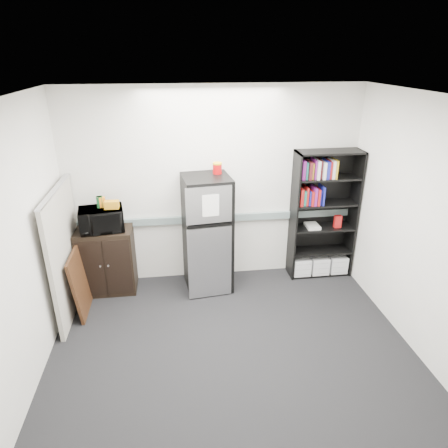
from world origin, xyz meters
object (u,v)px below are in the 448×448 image
Objects in this scene: bookshelf at (323,216)px; cabinet at (107,260)px; refrigerator at (207,234)px; cubicle_partition at (65,253)px; microwave at (102,219)px.

bookshelf is 3.06m from cabinet.
cabinet is 0.57× the size of refrigerator.
bookshelf is 2.03× the size of cabinet.
cabinet is (0.40, 0.42, -0.36)m from cubicle_partition.
microwave is at bearing -178.48° from bookshelf.
microwave is (-3.03, -0.08, 0.15)m from bookshelf.
bookshelf is 1.16× the size of refrigerator.
refrigerator is at bearing 10.93° from cubicle_partition.
bookshelf is 1.67m from refrigerator.
bookshelf is at bearing 1.22° from cabinet.
microwave is at bearing 170.98° from refrigerator.
refrigerator is (1.36, -0.06, -0.26)m from microwave.
cubicle_partition is 0.62m from microwave.
bookshelf reaches higher than cabinet.
cubicle_partition is (-3.43, -0.49, -0.10)m from bookshelf.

